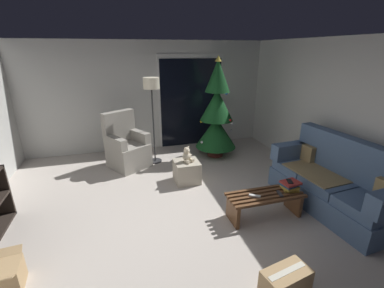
% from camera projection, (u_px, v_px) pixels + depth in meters
% --- Properties ---
extents(ground_plane, '(7.00, 7.00, 0.00)m').
position_uv_depth(ground_plane, '(179.00, 217.00, 3.78)').
color(ground_plane, '#BCB2A8').
extents(wall_back, '(5.72, 0.12, 2.50)m').
position_uv_depth(wall_back, '(148.00, 97.00, 6.12)').
color(wall_back, beige).
rests_on(wall_back, ground).
extents(wall_right, '(0.12, 6.00, 2.50)m').
position_uv_depth(wall_right, '(354.00, 120.00, 4.09)').
color(wall_right, beige).
rests_on(wall_right, ground).
extents(patio_door_frame, '(1.60, 0.02, 2.20)m').
position_uv_depth(patio_door_frame, '(191.00, 101.00, 6.37)').
color(patio_door_frame, silver).
rests_on(patio_door_frame, ground).
extents(patio_door_glass, '(1.50, 0.02, 2.10)m').
position_uv_depth(patio_door_glass, '(191.00, 103.00, 6.37)').
color(patio_door_glass, black).
rests_on(patio_door_glass, ground).
extents(couch, '(0.93, 1.99, 1.08)m').
position_uv_depth(couch, '(334.00, 183.00, 3.91)').
color(couch, slate).
rests_on(couch, ground).
extents(coffee_table, '(1.10, 0.40, 0.37)m').
position_uv_depth(coffee_table, '(265.00, 201.00, 3.72)').
color(coffee_table, brown).
rests_on(coffee_table, ground).
extents(remote_white, '(0.15, 0.12, 0.02)m').
position_uv_depth(remote_white, '(255.00, 196.00, 3.61)').
color(remote_white, silver).
rests_on(remote_white, coffee_table).
extents(remote_graphite, '(0.07, 0.16, 0.02)m').
position_uv_depth(remote_graphite, '(280.00, 194.00, 3.67)').
color(remote_graphite, '#333338').
rests_on(remote_graphite, coffee_table).
extents(book_stack, '(0.28, 0.24, 0.14)m').
position_uv_depth(book_stack, '(290.00, 186.00, 3.76)').
color(book_stack, '#B79333').
rests_on(book_stack, coffee_table).
extents(cell_phone, '(0.11, 0.16, 0.01)m').
position_uv_depth(cell_phone, '(290.00, 181.00, 3.74)').
color(cell_phone, black).
rests_on(cell_phone, book_stack).
extents(christmas_tree, '(0.90, 0.90, 2.19)m').
position_uv_depth(christmas_tree, '(217.00, 114.00, 5.67)').
color(christmas_tree, '#4C1E19').
rests_on(christmas_tree, ground).
extents(armchair, '(0.94, 0.94, 1.13)m').
position_uv_depth(armchair, '(127.00, 148.00, 5.32)').
color(armchair, gray).
rests_on(armchair, ground).
extents(floor_lamp, '(0.32, 0.32, 1.78)m').
position_uv_depth(floor_lamp, '(152.00, 92.00, 5.15)').
color(floor_lamp, '#2D2D30').
rests_on(floor_lamp, ground).
extents(ottoman, '(0.44, 0.44, 0.40)m').
position_uv_depth(ottoman, '(187.00, 171.00, 4.75)').
color(ottoman, '#B2A893').
rests_on(ottoman, ground).
extents(teddy_bear_cream, '(0.21, 0.22, 0.29)m').
position_uv_depth(teddy_bear_cream, '(187.00, 156.00, 4.63)').
color(teddy_bear_cream, beige).
rests_on(teddy_bear_cream, ottoman).
extents(teddy_bear_chestnut_by_tree, '(0.20, 0.21, 0.29)m').
position_uv_depth(teddy_bear_chestnut_by_tree, '(186.00, 160.00, 5.45)').
color(teddy_bear_chestnut_by_tree, brown).
rests_on(teddy_bear_chestnut_by_tree, ground).
extents(cardboard_box_open_near_shelf, '(0.39, 0.51, 0.33)m').
position_uv_depth(cardboard_box_open_near_shelf, '(2.00, 278.00, 2.60)').
color(cardboard_box_open_near_shelf, tan).
rests_on(cardboard_box_open_near_shelf, ground).
extents(cardboard_box_taped_mid_floor, '(0.51, 0.34, 0.31)m').
position_uv_depth(cardboard_box_taped_mid_floor, '(285.00, 283.00, 2.53)').
color(cardboard_box_taped_mid_floor, tan).
rests_on(cardboard_box_taped_mid_floor, ground).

